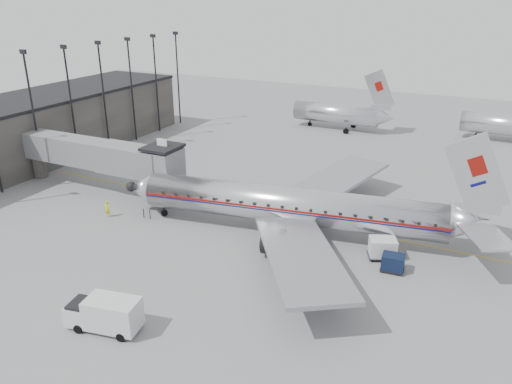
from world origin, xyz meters
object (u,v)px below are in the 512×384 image
service_van (104,313)px  ramp_worker (107,209)px  airliner (298,206)px  baggage_cart_navy (393,263)px  baggage_cart_white (383,248)px

service_van → ramp_worker: (-12.37, 14.15, -0.40)m
airliner → baggage_cart_navy: airliner is taller
service_van → baggage_cart_navy: (15.90, 16.23, -0.48)m
airliner → baggage_cart_white: (8.31, -1.11, -1.84)m
airliner → ramp_worker: (-18.69, -4.97, -1.95)m
baggage_cart_navy → ramp_worker: 28.35m
baggage_cart_white → baggage_cart_navy: bearing=-77.1°
airliner → service_van: size_ratio=6.54×
airliner → ramp_worker: bearing=-174.5°
airliner → ramp_worker: size_ratio=20.43×
service_van → baggage_cart_navy: size_ratio=2.72×
airliner → baggage_cart_navy: size_ratio=17.78×
airliner → ramp_worker: airliner is taller
airliner → baggage_cart_white: airliner is taller
airliner → service_van: airliner is taller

